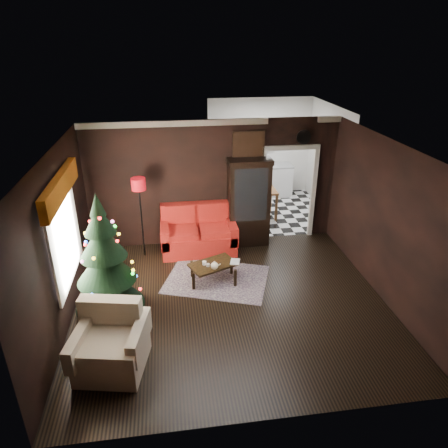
{
  "coord_description": "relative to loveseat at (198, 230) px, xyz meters",
  "views": [
    {
      "loc": [
        -0.99,
        -6.0,
        4.39
      ],
      "look_at": [
        0.0,
        0.9,
        1.15
      ],
      "focal_mm": 32.84,
      "sensor_mm": 36.0,
      "label": 1
    }
  ],
  "objects": [
    {
      "name": "book",
      "position": [
        0.51,
        -1.29,
        0.02
      ],
      "size": [
        0.17,
        0.06,
        0.24
      ],
      "primitive_type": "imported",
      "rotation": [
        0.0,
        0.0,
        -0.28
      ],
      "color": "tan",
      "rests_on": "coffee_table"
    },
    {
      "name": "christmas_tree",
      "position": [
        -1.69,
        -2.07,
        0.55
      ],
      "size": [
        1.52,
        1.52,
        2.19
      ],
      "primitive_type": null,
      "rotation": [
        0.0,
        0.0,
        0.43
      ],
      "color": "#0A3710",
      "rests_on": "ground"
    },
    {
      "name": "kitchen_window",
      "position": [
        2.1,
        3.4,
        1.2
      ],
      "size": [
        0.7,
        0.06,
        0.7
      ],
      "primitive_type": "cube",
      "color": "white",
      "rests_on": "ground"
    },
    {
      "name": "wall_clock",
      "position": [
        2.35,
        0.4,
        1.88
      ],
      "size": [
        0.32,
        0.32,
        0.06
      ],
      "primitive_type": "cylinder",
      "color": "white",
      "rests_on": "wall_back"
    },
    {
      "name": "painting",
      "position": [
        1.15,
        0.41,
        1.75
      ],
      "size": [
        0.62,
        0.05,
        0.52
      ],
      "primitive_type": "cube",
      "color": "#A57D44",
      "rests_on": "wall_back"
    },
    {
      "name": "kitchen_floor",
      "position": [
        2.1,
        1.95,
        -0.5
      ],
      "size": [
        3.0,
        3.0,
        0.0
      ],
      "primitive_type": "plane",
      "color": "silver",
      "rests_on": "ground"
    },
    {
      "name": "wall_front",
      "position": [
        0.4,
        -4.55,
        0.9
      ],
      "size": [
        5.5,
        0.0,
        5.5
      ],
      "primitive_type": "plane",
      "rotation": [
        -1.57,
        0.0,
        0.0
      ],
      "color": "black",
      "rests_on": "ground"
    },
    {
      "name": "teapot",
      "position": [
        0.17,
        -1.51,
        -0.02
      ],
      "size": [
        0.18,
        0.18,
        0.15
      ],
      "primitive_type": null,
      "rotation": [
        0.0,
        0.0,
        0.14
      ],
      "color": "beige",
      "rests_on": "coffee_table"
    },
    {
      "name": "curio_cabinet",
      "position": [
        1.15,
        0.22,
        0.45
      ],
      "size": [
        0.9,
        0.45,
        1.9
      ],
      "primitive_type": null,
      "color": "black",
      "rests_on": "ground"
    },
    {
      "name": "rug",
      "position": [
        0.24,
        -1.25,
        -0.49
      ],
      "size": [
        2.28,
        1.97,
        0.01
      ],
      "primitive_type": "cube",
      "rotation": [
        0.0,
        0.0,
        -0.34
      ],
      "color": "#604059",
      "rests_on": "ground"
    },
    {
      "name": "doorway",
      "position": [
        2.1,
        0.45,
        0.55
      ],
      "size": [
        1.1,
        0.1,
        2.1
      ],
      "primitive_type": null,
      "color": "silver",
      "rests_on": "ground"
    },
    {
      "name": "floor",
      "position": [
        0.4,
        -2.05,
        -0.5
      ],
      "size": [
        5.5,
        5.5,
        0.0
      ],
      "primitive_type": "plane",
      "color": "black",
      "rests_on": "ground"
    },
    {
      "name": "kitchen_counter",
      "position": [
        2.1,
        3.15,
        -0.05
      ],
      "size": [
        1.8,
        0.6,
        0.9
      ],
      "primitive_type": "cube",
      "color": "white",
      "rests_on": "ground"
    },
    {
      "name": "coffee_table",
      "position": [
        0.16,
        -1.3,
        -0.29
      ],
      "size": [
        1.0,
        0.82,
        0.39
      ],
      "primitive_type": null,
      "rotation": [
        0.0,
        0.0,
        0.41
      ],
      "color": "black",
      "rests_on": "rug"
    },
    {
      "name": "wall_back",
      "position": [
        0.4,
        0.45,
        0.9
      ],
      "size": [
        5.5,
        0.0,
        5.5
      ],
      "primitive_type": "plane",
      "rotation": [
        1.57,
        0.0,
        0.0
      ],
      "color": "black",
      "rests_on": "ground"
    },
    {
      "name": "cup_b",
      "position": [
        0.06,
        -1.39,
        -0.07
      ],
      "size": [
        0.07,
        0.07,
        0.05
      ],
      "primitive_type": "cylinder",
      "rotation": [
        0.0,
        0.0,
        0.09
      ],
      "color": "silver",
      "rests_on": "coffee_table"
    },
    {
      "name": "kitchen_table",
      "position": [
        1.8,
        1.65,
        -0.12
      ],
      "size": [
        0.7,
        0.7,
        0.75
      ],
      "primitive_type": null,
      "color": "brown",
      "rests_on": "ground"
    },
    {
      "name": "left_window",
      "position": [
        -2.31,
        -1.85,
        0.95
      ],
      "size": [
        0.05,
        1.6,
        1.4
      ],
      "primitive_type": "cube",
      "color": "white",
      "rests_on": "wall_left"
    },
    {
      "name": "wall_left",
      "position": [
        -2.35,
        -2.05,
        0.9
      ],
      "size": [
        0.0,
        5.5,
        5.5
      ],
      "primitive_type": "plane",
      "rotation": [
        1.57,
        0.0,
        1.57
      ],
      "color": "black",
      "rests_on": "ground"
    },
    {
      "name": "floor_lamp",
      "position": [
        -1.19,
        -0.06,
        0.33
      ],
      "size": [
        0.33,
        0.33,
        1.87
      ],
      "primitive_type": null,
      "rotation": [
        0.0,
        0.0,
        -0.04
      ],
      "color": "black",
      "rests_on": "ground"
    },
    {
      "name": "ceiling",
      "position": [
        0.4,
        -2.05,
        2.3
      ],
      "size": [
        5.5,
        5.5,
        0.0
      ],
      "primitive_type": "plane",
      "rotation": [
        3.14,
        0.0,
        0.0
      ],
      "color": "white",
      "rests_on": "ground"
    },
    {
      "name": "wall_right",
      "position": [
        3.15,
        -2.05,
        0.9
      ],
      "size": [
        0.0,
        5.5,
        5.5
      ],
      "primitive_type": "plane",
      "rotation": [
        1.57,
        0.0,
        -1.57
      ],
      "color": "black",
      "rests_on": "ground"
    },
    {
      "name": "cup_a",
      "position": [
        -0.0,
        -1.31,
        -0.07
      ],
      "size": [
        0.08,
        0.08,
        0.07
      ],
      "primitive_type": "cylinder",
      "rotation": [
        0.0,
        0.0,
        0.02
      ],
      "color": "white",
      "rests_on": "coffee_table"
    },
    {
      "name": "valance",
      "position": [
        -2.23,
        -1.85,
        1.77
      ],
      "size": [
        0.12,
        2.1,
        0.35
      ],
      "primitive_type": "cube",
      "color": "#703708",
      "rests_on": "wall_left"
    },
    {
      "name": "armchair",
      "position": [
        -1.53,
        -3.35,
        -0.04
      ],
      "size": [
        1.13,
        1.13,
        0.98
      ],
      "primitive_type": null,
      "rotation": [
        0.0,
        0.0,
        -0.2
      ],
      "color": "beige",
      "rests_on": "ground"
    },
    {
      "name": "loveseat",
      "position": [
        0.0,
        0.0,
        0.0
      ],
      "size": [
        1.7,
        0.9,
        1.0
      ],
      "primitive_type": null,
      "color": "maroon",
      "rests_on": "ground"
    }
  ]
}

